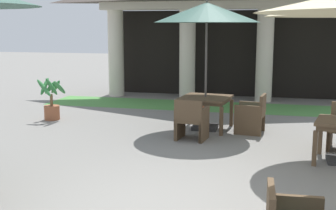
{
  "coord_description": "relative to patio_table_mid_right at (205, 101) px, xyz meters",
  "views": [
    {
      "loc": [
        1.56,
        -4.93,
        2.26
      ],
      "look_at": [
        -0.3,
        2.66,
        0.88
      ],
      "focal_mm": 47.91,
      "sensor_mm": 36.0,
      "label": 1
    }
  ],
  "objects": [
    {
      "name": "patio_table_mid_right",
      "position": [
        0.0,
        0.0,
        0.0
      ],
      "size": [
        1.14,
        1.14,
        0.73
      ],
      "rotation": [
        0.0,
        0.0,
        -0.12
      ],
      "color": "brown",
      "rests_on": "ground"
    },
    {
      "name": "patio_chair_mid_right_east",
      "position": [
        1.02,
        -0.12,
        -0.25
      ],
      "size": [
        0.64,
        0.64,
        0.84
      ],
      "rotation": [
        0.0,
        0.0,
        1.45
      ],
      "color": "brown",
      "rests_on": "ground"
    },
    {
      "name": "patio_chair_mid_right_south",
      "position": [
        -0.12,
        -1.02,
        -0.23
      ],
      "size": [
        0.64,
        0.62,
        0.84
      ],
      "rotation": [
        0.0,
        0.0,
        -0.12
      ],
      "color": "brown",
      "rests_on": "ground"
    },
    {
      "name": "terracotta_urn",
      "position": [
        -0.44,
        1.55,
        -0.44
      ],
      "size": [
        0.36,
        0.36,
        0.47
      ],
      "color": "#9E5633",
      "rests_on": "ground"
    },
    {
      "name": "lawn_strip",
      "position": [
        -0.05,
        2.83,
        -0.63
      ],
      "size": [
        10.07,
        1.69,
        0.01
      ],
      "primitive_type": "cube",
      "color": "#519347",
      "rests_on": "ground"
    },
    {
      "name": "patio_umbrella_mid_right",
      "position": [
        0.0,
        0.0,
        1.88
      ],
      "size": [
        2.27,
        2.27,
        2.81
      ],
      "color": "#2D2D2D",
      "rests_on": "ground"
    },
    {
      "name": "potted_palm_left_edge",
      "position": [
        -3.79,
        0.11,
        -0.22
      ],
      "size": [
        0.63,
        0.59,
        1.06
      ],
      "color": "#995638",
      "rests_on": "ground"
    }
  ]
}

